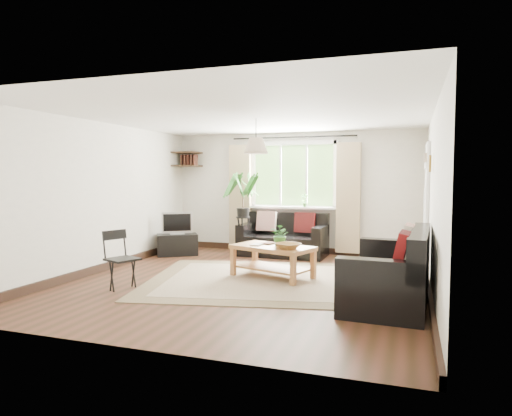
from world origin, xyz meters
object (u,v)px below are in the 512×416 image
(sofa_right, at_px, (388,267))
(folding_chair, at_px, (123,260))
(palm_stand, at_px, (243,214))
(coffee_table, at_px, (273,262))
(tv_stand, at_px, (177,245))
(sofa_back, at_px, (283,236))

(sofa_right, distance_m, folding_chair, 3.47)
(palm_stand, height_order, folding_chair, palm_stand)
(coffee_table, distance_m, palm_stand, 2.15)
(folding_chair, bearing_deg, coffee_table, -30.24)
(coffee_table, height_order, folding_chair, folding_chair)
(tv_stand, xyz_separation_m, palm_stand, (1.20, 0.44, 0.60))
(sofa_right, relative_size, coffee_table, 1.53)
(sofa_right, height_order, tv_stand, sofa_right)
(sofa_right, distance_m, palm_stand, 3.85)
(sofa_back, height_order, palm_stand, palm_stand)
(sofa_right, relative_size, palm_stand, 1.13)
(sofa_right, bearing_deg, palm_stand, -129.14)
(sofa_right, bearing_deg, tv_stand, -114.78)
(sofa_right, distance_m, coffee_table, 1.91)
(tv_stand, height_order, folding_chair, folding_chair)
(palm_stand, bearing_deg, sofa_right, -42.34)
(coffee_table, bearing_deg, tv_stand, 150.72)
(sofa_right, height_order, coffee_table, sofa_right)
(sofa_back, xyz_separation_m, coffee_table, (0.37, -1.90, -0.14))
(palm_stand, bearing_deg, tv_stand, -160.04)
(palm_stand, bearing_deg, coffee_table, -57.16)
(palm_stand, bearing_deg, folding_chair, -101.01)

